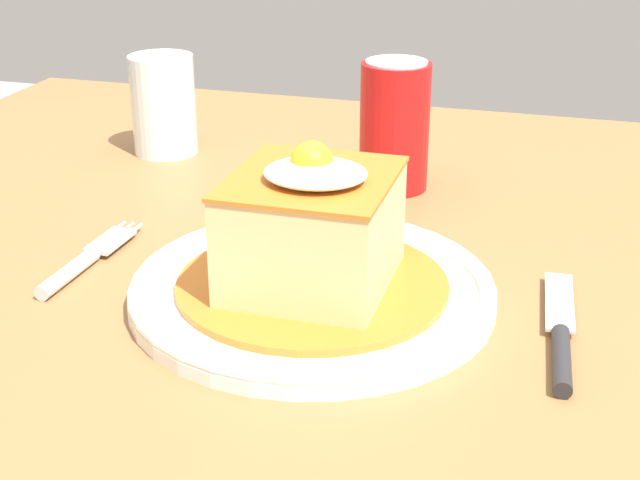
# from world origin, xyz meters

# --- Properties ---
(dining_table) EXTENTS (1.15, 0.84, 0.75)m
(dining_table) POSITION_xyz_m (0.00, 0.00, 0.63)
(dining_table) COLOR olive
(dining_table) RESTS_ON ground_plane
(main_plate) EXTENTS (0.27, 0.27, 0.02)m
(main_plate) POSITION_xyz_m (-0.02, -0.13, 0.76)
(main_plate) COLOR white
(main_plate) RESTS_ON dining_table
(sandwich_meal) EXTENTS (0.20, 0.20, 0.11)m
(sandwich_meal) POSITION_xyz_m (-0.02, -0.13, 0.81)
(sandwich_meal) COLOR #C66B23
(sandwich_meal) RESTS_ON main_plate
(fork) EXTENTS (0.02, 0.14, 0.01)m
(fork) POSITION_xyz_m (-0.21, -0.13, 0.76)
(fork) COLOR silver
(fork) RESTS_ON dining_table
(knife) EXTENTS (0.03, 0.17, 0.01)m
(knife) POSITION_xyz_m (0.16, -0.15, 0.76)
(knife) COLOR #262628
(knife) RESTS_ON dining_table
(soda_can) EXTENTS (0.07, 0.07, 0.12)m
(soda_can) POSITION_xyz_m (-0.02, 0.12, 0.82)
(soda_can) COLOR red
(soda_can) RESTS_ON dining_table
(drinking_glass) EXTENTS (0.07, 0.07, 0.10)m
(drinking_glass) POSITION_xyz_m (-0.27, 0.16, 0.80)
(drinking_glass) COLOR silver
(drinking_glass) RESTS_ON dining_table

